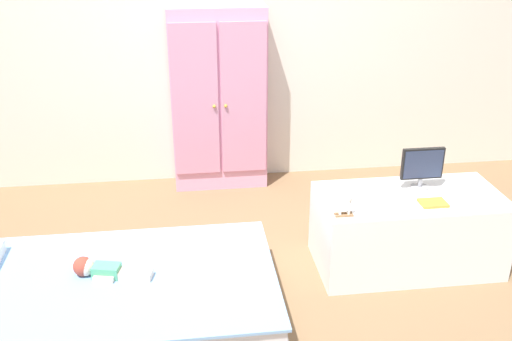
% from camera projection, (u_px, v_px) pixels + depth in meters
% --- Properties ---
extents(ground_plane, '(10.00, 10.00, 0.02)m').
position_uv_depth(ground_plane, '(241.00, 295.00, 3.11)').
color(ground_plane, brown).
extents(bed, '(1.74, 0.97, 0.25)m').
position_uv_depth(bed, '(101.00, 302.00, 2.84)').
color(bed, beige).
rests_on(bed, ground_plane).
extents(doll, '(0.39, 0.16, 0.10)m').
position_uv_depth(doll, '(98.00, 269.00, 2.81)').
color(doll, '#4CA375').
rests_on(doll, bed).
extents(wardrobe, '(0.67, 0.27, 1.31)m').
position_uv_depth(wardrobe, '(219.00, 100.00, 4.12)').
color(wardrobe, '#E599BC').
rests_on(wardrobe, ground_plane).
extents(tv_stand, '(1.03, 0.51, 0.44)m').
position_uv_depth(tv_stand, '(407.00, 230.00, 3.29)').
color(tv_stand, white).
rests_on(tv_stand, ground_plane).
extents(tv_monitor, '(0.24, 0.10, 0.24)m').
position_uv_depth(tv_monitor, '(422.00, 166.00, 3.23)').
color(tv_monitor, '#99999E').
rests_on(tv_monitor, tv_stand).
extents(rocking_horse_toy, '(0.10, 0.04, 0.12)m').
position_uv_depth(rocking_horse_toy, '(346.00, 206.00, 2.96)').
color(rocking_horse_toy, '#8E6642').
rests_on(rocking_horse_toy, tv_stand).
extents(book_orange, '(0.14, 0.11, 0.01)m').
position_uv_depth(book_orange, '(433.00, 203.00, 3.10)').
color(book_orange, orange).
rests_on(book_orange, tv_stand).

